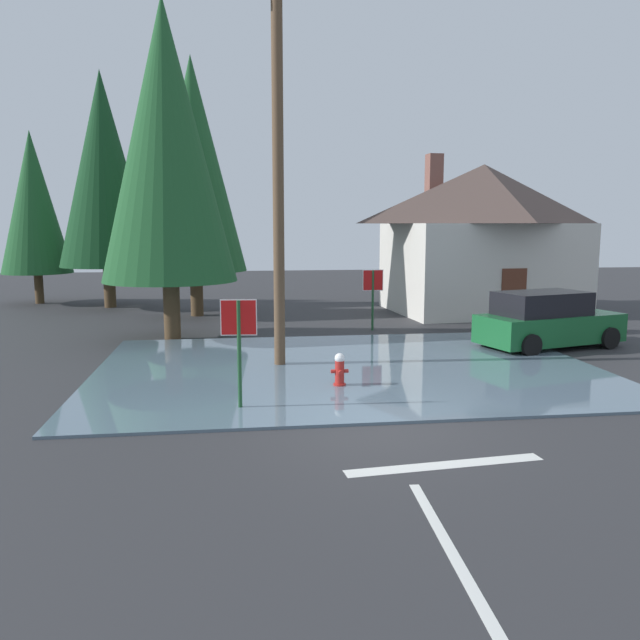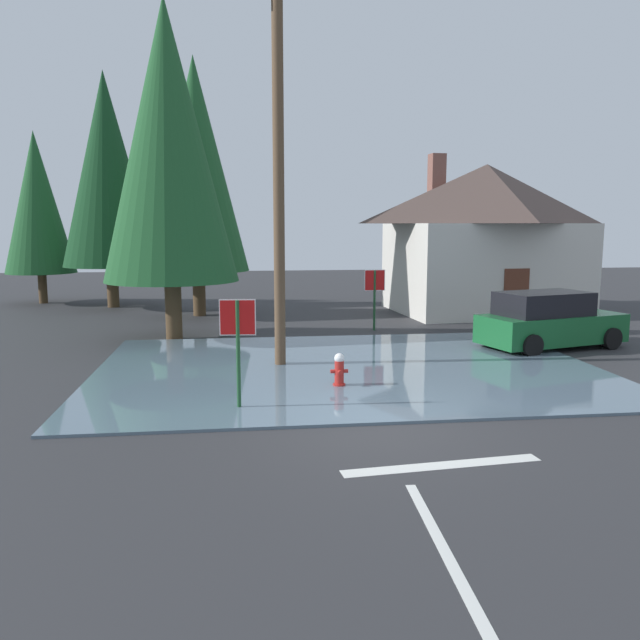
{
  "view_description": "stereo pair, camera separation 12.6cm",
  "coord_description": "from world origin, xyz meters",
  "px_view_note": "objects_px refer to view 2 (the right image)",
  "views": [
    {
      "loc": [
        -2.58,
        -10.95,
        3.6
      ],
      "look_at": [
        -0.6,
        3.72,
        1.39
      ],
      "focal_mm": 35.74,
      "sensor_mm": 36.0,
      "label": 1
    },
    {
      "loc": [
        -2.46,
        -10.97,
        3.6
      ],
      "look_at": [
        -0.6,
        3.72,
        1.39
      ],
      "focal_mm": 35.74,
      "sensor_mm": 36.0,
      "label": 2
    }
  ],
  "objects_px": {
    "utility_pole": "(279,167)",
    "parked_car": "(549,321)",
    "stop_sign_near": "(238,332)",
    "pine_tree_far_center": "(196,165)",
    "fire_hydrant": "(339,371)",
    "pine_tree_short_left": "(107,170)",
    "stop_sign_far": "(375,287)",
    "house": "(485,236)",
    "pine_tree_mid_left": "(37,203)",
    "pine_tree_tall_left": "(168,142)"
  },
  "relations": [
    {
      "from": "utility_pole",
      "to": "pine_tree_short_left",
      "type": "distance_m",
      "value": 14.51
    },
    {
      "from": "pine_tree_tall_left",
      "to": "pine_tree_short_left",
      "type": "relative_size",
      "value": 1.03
    },
    {
      "from": "utility_pole",
      "to": "parked_car",
      "type": "relative_size",
      "value": 2.09
    },
    {
      "from": "pine_tree_tall_left",
      "to": "pine_tree_far_center",
      "type": "xyz_separation_m",
      "value": [
        0.47,
        5.4,
        -0.19
      ]
    },
    {
      "from": "utility_pole",
      "to": "stop_sign_far",
      "type": "distance_m",
      "value": 7.27
    },
    {
      "from": "pine_tree_short_left",
      "to": "fire_hydrant",
      "type": "bearing_deg",
      "value": -63.12
    },
    {
      "from": "pine_tree_short_left",
      "to": "stop_sign_far",
      "type": "bearing_deg",
      "value": -36.97
    },
    {
      "from": "utility_pole",
      "to": "pine_tree_far_center",
      "type": "relative_size",
      "value": 0.96
    },
    {
      "from": "stop_sign_far",
      "to": "parked_car",
      "type": "relative_size",
      "value": 0.45
    },
    {
      "from": "parked_car",
      "to": "pine_tree_mid_left",
      "type": "height_order",
      "value": "pine_tree_mid_left"
    },
    {
      "from": "parked_car",
      "to": "utility_pole",
      "type": "bearing_deg",
      "value": -169.67
    },
    {
      "from": "pine_tree_short_left",
      "to": "house",
      "type": "bearing_deg",
      "value": -12.75
    },
    {
      "from": "utility_pole",
      "to": "stop_sign_far",
      "type": "xyz_separation_m",
      "value": [
        3.58,
        5.25,
        -3.52
      ]
    },
    {
      "from": "parked_car",
      "to": "pine_tree_tall_left",
      "type": "height_order",
      "value": "pine_tree_tall_left"
    },
    {
      "from": "stop_sign_far",
      "to": "pine_tree_tall_left",
      "type": "distance_m",
      "value": 8.17
    },
    {
      "from": "parked_car",
      "to": "pine_tree_mid_left",
      "type": "relative_size",
      "value": 0.59
    },
    {
      "from": "parked_car",
      "to": "pine_tree_short_left",
      "type": "distance_m",
      "value": 19.25
    },
    {
      "from": "pine_tree_short_left",
      "to": "pine_tree_far_center",
      "type": "distance_m",
      "value": 5.08
    },
    {
      "from": "pine_tree_tall_left",
      "to": "pine_tree_mid_left",
      "type": "bearing_deg",
      "value": 123.73
    },
    {
      "from": "pine_tree_tall_left",
      "to": "pine_tree_far_center",
      "type": "bearing_deg",
      "value": 84.98
    },
    {
      "from": "stop_sign_far",
      "to": "pine_tree_short_left",
      "type": "height_order",
      "value": "pine_tree_short_left"
    },
    {
      "from": "pine_tree_far_center",
      "to": "fire_hydrant",
      "type": "bearing_deg",
      "value": -72.6
    },
    {
      "from": "utility_pole",
      "to": "pine_tree_short_left",
      "type": "xyz_separation_m",
      "value": [
        -6.58,
        12.9,
        0.93
      ]
    },
    {
      "from": "stop_sign_far",
      "to": "parked_car",
      "type": "bearing_deg",
      "value": -40.48
    },
    {
      "from": "stop_sign_near",
      "to": "pine_tree_tall_left",
      "type": "height_order",
      "value": "pine_tree_tall_left"
    },
    {
      "from": "stop_sign_far",
      "to": "parked_car",
      "type": "xyz_separation_m",
      "value": [
        4.44,
        -3.79,
        -0.69
      ]
    },
    {
      "from": "utility_pole",
      "to": "parked_car",
      "type": "distance_m",
      "value": 9.18
    },
    {
      "from": "stop_sign_far",
      "to": "pine_tree_tall_left",
      "type": "height_order",
      "value": "pine_tree_tall_left"
    },
    {
      "from": "utility_pole",
      "to": "house",
      "type": "distance_m",
      "value": 13.16
    },
    {
      "from": "utility_pole",
      "to": "pine_tree_mid_left",
      "type": "bearing_deg",
      "value": 124.31
    },
    {
      "from": "parked_car",
      "to": "pine_tree_mid_left",
      "type": "bearing_deg",
      "value": 143.64
    },
    {
      "from": "fire_hydrant",
      "to": "utility_pole",
      "type": "xyz_separation_m",
      "value": [
        -1.16,
        2.37,
        4.62
      ]
    },
    {
      "from": "stop_sign_near",
      "to": "house",
      "type": "bearing_deg",
      "value": 52.45
    },
    {
      "from": "stop_sign_far",
      "to": "pine_tree_tall_left",
      "type": "bearing_deg",
      "value": -172.0
    },
    {
      "from": "pine_tree_short_left",
      "to": "parked_car",
      "type": "bearing_deg",
      "value": -38.08
    },
    {
      "from": "house",
      "to": "pine_tree_mid_left",
      "type": "xyz_separation_m",
      "value": [
        -19.17,
        5.44,
        1.46
      ]
    },
    {
      "from": "stop_sign_near",
      "to": "pine_tree_far_center",
      "type": "height_order",
      "value": "pine_tree_far_center"
    },
    {
      "from": "stop_sign_near",
      "to": "fire_hydrant",
      "type": "height_order",
      "value": "stop_sign_near"
    },
    {
      "from": "fire_hydrant",
      "to": "stop_sign_far",
      "type": "bearing_deg",
      "value": 72.38
    },
    {
      "from": "parked_car",
      "to": "stop_sign_far",
      "type": "bearing_deg",
      "value": 139.52
    },
    {
      "from": "house",
      "to": "parked_car",
      "type": "bearing_deg",
      "value": -97.56
    },
    {
      "from": "stop_sign_far",
      "to": "pine_tree_mid_left",
      "type": "xyz_separation_m",
      "value": [
        -13.68,
        9.55,
        3.12
      ]
    },
    {
      "from": "utility_pole",
      "to": "pine_tree_mid_left",
      "type": "distance_m",
      "value": 17.92
    },
    {
      "from": "fire_hydrant",
      "to": "pine_tree_mid_left",
      "type": "bearing_deg",
      "value": 123.26
    },
    {
      "from": "house",
      "to": "pine_tree_far_center",
      "type": "relative_size",
      "value": 0.8
    },
    {
      "from": "pine_tree_short_left",
      "to": "pine_tree_far_center",
      "type": "relative_size",
      "value": 1.01
    },
    {
      "from": "pine_tree_tall_left",
      "to": "utility_pole",
      "type": "bearing_deg",
      "value": -54.31
    },
    {
      "from": "stop_sign_far",
      "to": "stop_sign_near",
      "type": "bearing_deg",
      "value": -117.1
    },
    {
      "from": "stop_sign_far",
      "to": "house",
      "type": "bearing_deg",
      "value": 36.83
    },
    {
      "from": "pine_tree_tall_left",
      "to": "pine_tree_far_center",
      "type": "relative_size",
      "value": 1.03
    }
  ]
}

